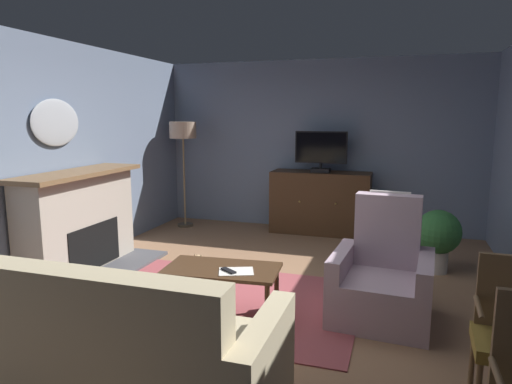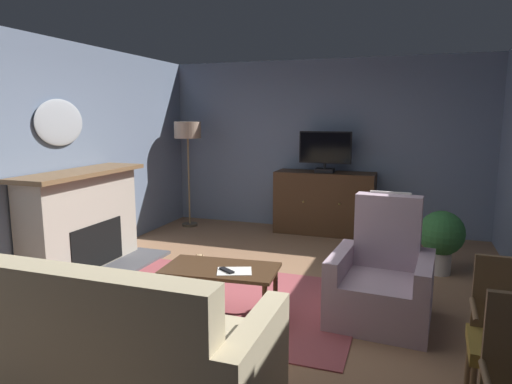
{
  "view_description": "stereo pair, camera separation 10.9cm",
  "coord_description": "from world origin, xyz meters",
  "px_view_note": "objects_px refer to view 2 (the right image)",
  "views": [
    {
      "loc": [
        1.26,
        -3.91,
        1.82
      ],
      "look_at": [
        -0.09,
        0.31,
        1.07
      ],
      "focal_mm": 31.77,
      "sensor_mm": 36.0,
      "label": 1
    },
    {
      "loc": [
        1.37,
        -3.88,
        1.82
      ],
      "look_at": [
        -0.09,
        0.31,
        1.07
      ],
      "focal_mm": 31.77,
      "sensor_mm": 36.0,
      "label": 2
    }
  ],
  "objects_px": {
    "coffee_table": "(221,273)",
    "folded_newspaper": "(234,271)",
    "floor_lamp": "(188,136)",
    "wall_mirror_oval": "(60,123)",
    "potted_plant_tall_palm_by_window": "(441,236)",
    "tv_cabinet": "(324,204)",
    "armchair_beside_cabinet": "(382,283)",
    "television": "(325,151)",
    "side_chair_nearest_door": "(506,335)",
    "fireplace": "(84,223)",
    "tv_remote": "(227,271)",
    "cat": "(193,268)",
    "sofa_floral": "(116,354)"
  },
  "relations": [
    {
      "from": "floor_lamp",
      "to": "tv_remote",
      "type": "bearing_deg",
      "value": -57.53
    },
    {
      "from": "potted_plant_tall_palm_by_window",
      "to": "floor_lamp",
      "type": "relative_size",
      "value": 0.43
    },
    {
      "from": "television",
      "to": "wall_mirror_oval",
      "type": "bearing_deg",
      "value": -135.29
    },
    {
      "from": "coffee_table",
      "to": "side_chair_nearest_door",
      "type": "height_order",
      "value": "side_chair_nearest_door"
    },
    {
      "from": "wall_mirror_oval",
      "to": "side_chair_nearest_door",
      "type": "bearing_deg",
      "value": -16.75
    },
    {
      "from": "tv_remote",
      "to": "floor_lamp",
      "type": "bearing_deg",
      "value": -24.38
    },
    {
      "from": "fireplace",
      "to": "sofa_floral",
      "type": "relative_size",
      "value": 0.9
    },
    {
      "from": "side_chair_nearest_door",
      "to": "coffee_table",
      "type": "bearing_deg",
      "value": 162.33
    },
    {
      "from": "fireplace",
      "to": "folded_newspaper",
      "type": "relative_size",
      "value": 5.94
    },
    {
      "from": "fireplace",
      "to": "armchair_beside_cabinet",
      "type": "distance_m",
      "value": 3.43
    },
    {
      "from": "television",
      "to": "cat",
      "type": "xyz_separation_m",
      "value": [
        -1.05,
        -2.37,
        -1.19
      ]
    },
    {
      "from": "fireplace",
      "to": "side_chair_nearest_door",
      "type": "bearing_deg",
      "value": -17.68
    },
    {
      "from": "television",
      "to": "folded_newspaper",
      "type": "xyz_separation_m",
      "value": [
        -0.17,
        -3.29,
        -0.82
      ]
    },
    {
      "from": "side_chair_nearest_door",
      "to": "cat",
      "type": "height_order",
      "value": "side_chair_nearest_door"
    },
    {
      "from": "television",
      "to": "cat",
      "type": "distance_m",
      "value": 2.86
    },
    {
      "from": "fireplace",
      "to": "tv_remote",
      "type": "xyz_separation_m",
      "value": [
        2.13,
        -0.74,
        -0.09
      ]
    },
    {
      "from": "fireplace",
      "to": "sofa_floral",
      "type": "distance_m",
      "value": 2.78
    },
    {
      "from": "wall_mirror_oval",
      "to": "folded_newspaper",
      "type": "bearing_deg",
      "value": -16.24
    },
    {
      "from": "tv_remote",
      "to": "folded_newspaper",
      "type": "bearing_deg",
      "value": -121.87
    },
    {
      "from": "fireplace",
      "to": "folded_newspaper",
      "type": "bearing_deg",
      "value": -17.96
    },
    {
      "from": "wall_mirror_oval",
      "to": "potted_plant_tall_palm_by_window",
      "type": "distance_m",
      "value": 4.59
    },
    {
      "from": "wall_mirror_oval",
      "to": "folded_newspaper",
      "type": "distance_m",
      "value": 2.84
    },
    {
      "from": "tv_cabinet",
      "to": "floor_lamp",
      "type": "xyz_separation_m",
      "value": [
        -2.21,
        -0.26,
        1.03
      ]
    },
    {
      "from": "wall_mirror_oval",
      "to": "cat",
      "type": "distance_m",
      "value": 2.27
    },
    {
      "from": "folded_newspaper",
      "to": "potted_plant_tall_palm_by_window",
      "type": "distance_m",
      "value": 2.65
    },
    {
      "from": "tv_remote",
      "to": "potted_plant_tall_palm_by_window",
      "type": "bearing_deg",
      "value": -99.8
    },
    {
      "from": "wall_mirror_oval",
      "to": "tv_remote",
      "type": "relative_size",
      "value": 4.49
    },
    {
      "from": "fireplace",
      "to": "tv_remote",
      "type": "distance_m",
      "value": 2.26
    },
    {
      "from": "television",
      "to": "sofa_floral",
      "type": "distance_m",
      "value": 4.72
    },
    {
      "from": "coffee_table",
      "to": "tv_remote",
      "type": "relative_size",
      "value": 6.26
    },
    {
      "from": "tv_cabinet",
      "to": "potted_plant_tall_palm_by_window",
      "type": "height_order",
      "value": "tv_cabinet"
    },
    {
      "from": "wall_mirror_oval",
      "to": "side_chair_nearest_door",
      "type": "distance_m",
      "value": 4.81
    },
    {
      "from": "cat",
      "to": "television",
      "type": "bearing_deg",
      "value": 66.23
    },
    {
      "from": "side_chair_nearest_door",
      "to": "wall_mirror_oval",
      "type": "bearing_deg",
      "value": 163.25
    },
    {
      "from": "wall_mirror_oval",
      "to": "potted_plant_tall_palm_by_window",
      "type": "xyz_separation_m",
      "value": [
        4.23,
        1.25,
        -1.29
      ]
    },
    {
      "from": "coffee_table",
      "to": "armchair_beside_cabinet",
      "type": "xyz_separation_m",
      "value": [
        1.38,
        0.44,
        -0.08
      ]
    },
    {
      "from": "side_chair_nearest_door",
      "to": "potted_plant_tall_palm_by_window",
      "type": "bearing_deg",
      "value": 95.03
    },
    {
      "from": "coffee_table",
      "to": "folded_newspaper",
      "type": "bearing_deg",
      "value": -21.45
    },
    {
      "from": "floor_lamp",
      "to": "potted_plant_tall_palm_by_window",
      "type": "bearing_deg",
      "value": -16.44
    },
    {
      "from": "armchair_beside_cabinet",
      "to": "side_chair_nearest_door",
      "type": "distance_m",
      "value": 1.39
    },
    {
      "from": "sofa_floral",
      "to": "side_chair_nearest_door",
      "type": "relative_size",
      "value": 2.07
    },
    {
      "from": "coffee_table",
      "to": "floor_lamp",
      "type": "xyz_separation_m",
      "value": [
        -1.88,
        3.02,
        1.08
      ]
    },
    {
      "from": "wall_mirror_oval",
      "to": "coffee_table",
      "type": "relative_size",
      "value": 0.72
    },
    {
      "from": "potted_plant_tall_palm_by_window",
      "to": "television",
      "type": "bearing_deg",
      "value": 140.5
    },
    {
      "from": "wall_mirror_oval",
      "to": "armchair_beside_cabinet",
      "type": "relative_size",
      "value": 0.68
    },
    {
      "from": "folded_newspaper",
      "to": "floor_lamp",
      "type": "relative_size",
      "value": 0.17
    },
    {
      "from": "television",
      "to": "armchair_beside_cabinet",
      "type": "xyz_separation_m",
      "value": [
        1.05,
        -2.79,
        -0.96
      ]
    },
    {
      "from": "armchair_beside_cabinet",
      "to": "cat",
      "type": "relative_size",
      "value": 1.59
    },
    {
      "from": "wall_mirror_oval",
      "to": "tv_remote",
      "type": "bearing_deg",
      "value": -17.25
    },
    {
      "from": "wall_mirror_oval",
      "to": "folded_newspaper",
      "type": "relative_size",
      "value": 2.54
    }
  ]
}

